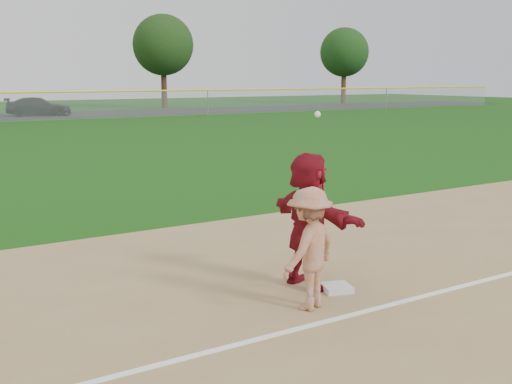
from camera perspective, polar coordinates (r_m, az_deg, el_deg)
ground at (r=9.15m, az=5.15°, el=-9.45°), size 160.00×160.00×0.00m
foul_line at (r=8.57m, az=8.49°, el=-10.75°), size 60.00×0.10×0.01m
first_base at (r=9.44m, az=7.17°, el=-8.45°), size 0.49×0.49×0.09m
base_runner at (r=9.36m, az=4.69°, el=-2.50°), size 0.69×1.88×2.00m
car_right at (r=54.38m, az=-18.77°, el=7.21°), size 5.39×3.39×1.46m
first_base_play at (r=8.52m, az=4.76°, el=-5.02°), size 1.21×0.95×2.62m
tree_3 at (r=65.62m, az=-8.27°, el=12.80°), size 6.00×6.00×9.19m
tree_4 at (r=76.17m, az=7.86°, el=12.20°), size 5.60×5.60×8.67m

